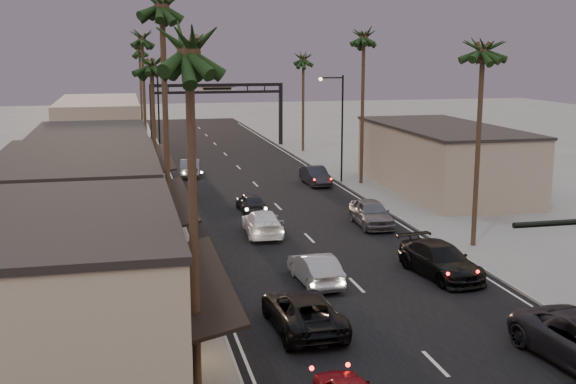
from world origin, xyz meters
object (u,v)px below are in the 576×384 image
palm_far (139,46)px  oncoming_silver (315,269)px  palm_ra (483,42)px  oncoming_pickup (303,311)px  palm_lc (151,59)px  palm_rb (364,32)px  curbside_black (440,260)px  palm_rc (303,55)px  palm_la (188,36)px  streetlight_left (162,110)px  palm_ld (142,34)px  arch (217,99)px  streetlight_right (339,120)px

palm_far → oncoming_silver: size_ratio=2.94×
palm_ra → oncoming_pickup: palm_ra is taller
palm_lc → palm_rb: (17.20, 8.00, 1.95)m
oncoming_pickup → curbside_black: (8.34, 5.24, 0.05)m
palm_lc → palm_rb: 19.07m
palm_rb → palm_rc: (0.00, 20.00, -1.95)m
palm_la → palm_lc: (-0.00, 27.00, -0.97)m
oncoming_pickup → palm_far: bearing=-87.7°
streetlight_left → palm_lc: size_ratio=0.74×
palm_rb → palm_ra: bearing=-90.0°
palm_lc → palm_rb: size_ratio=0.86×
palm_ld → palm_far: 23.02m
arch → palm_rc: size_ratio=1.25×
palm_la → palm_rb: size_ratio=0.93×
streetlight_left → palm_lc: palm_lc is taller
palm_ra → palm_rc: bearing=90.0°
palm_ld → palm_rc: palm_ld is taller
arch → oncoming_pickup: 56.10m
arch → curbside_black: arch is taller
palm_ra → palm_far: bearing=107.4°
palm_lc → oncoming_pickup: (4.75, -21.77, -9.71)m
streetlight_right → palm_la: bearing=-113.3°
palm_rb → oncoming_silver: size_ratio=3.16×
palm_lc → palm_ld: size_ratio=0.86×
palm_ld → oncoming_silver: size_ratio=3.16×
palm_ld → oncoming_silver: (6.74, -35.27, -11.68)m
palm_la → palm_ra: bearing=41.1°
streetlight_left → curbside_black: size_ratio=1.60×
oncoming_pickup → oncoming_silver: oncoming_pickup is taller
streetlight_right → palm_lc: size_ratio=0.74×
palm_ra → palm_lc: bearing=145.1°
palm_la → oncoming_pickup: 12.81m
arch → palm_ld: (-8.60, -15.00, 6.88)m
palm_la → streetlight_right: bearing=66.7°
palm_la → oncoming_pickup: palm_la is taller
palm_ld → palm_far: palm_ld is taller
streetlight_right → oncoming_pickup: streetlight_right is taller
palm_rc → palm_ra: bearing=-90.0°
palm_ld → palm_ra: palm_ld is taller
arch → palm_rb: 28.24m
palm_rc → oncoming_silver: 46.52m
palm_la → palm_ra: size_ratio=1.00×
curbside_black → palm_far: bearing=94.4°
palm_ra → palm_la: bearing=-138.9°
arch → palm_far: (-8.30, 8.00, 5.91)m
arch → palm_rc: bearing=-34.9°
palm_rb → oncoming_pickup: size_ratio=2.58×
palm_rb → curbside_black: bearing=-99.5°
palm_lc → arch: bearing=75.8°
palm_ld → streetlight_right: bearing=-32.8°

